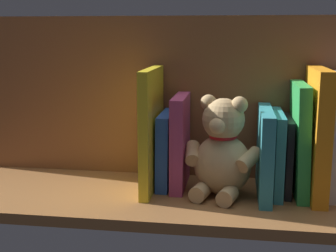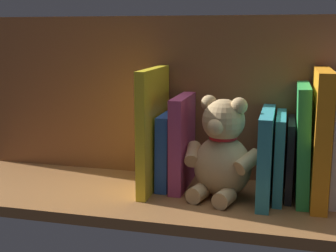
{
  "view_description": "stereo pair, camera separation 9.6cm",
  "coord_description": "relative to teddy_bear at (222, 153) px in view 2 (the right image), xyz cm",
  "views": [
    {
      "loc": [
        -13.94,
        92.87,
        33.67
      ],
      "look_at": [
        0.0,
        0.0,
        14.56
      ],
      "focal_mm": 49.39,
      "sensor_mm": 36.0,
      "label": 1
    },
    {
      "loc": [
        -23.32,
        90.97,
        33.67
      ],
      "look_at": [
        0.0,
        0.0,
        14.56
      ],
      "focal_mm": 49.39,
      "sensor_mm": 36.0,
      "label": 2
    }
  ],
  "objects": [
    {
      "name": "book_1",
      "position": [
        -19.14,
        -2.5,
        4.03
      ],
      "size": [
        3.1,
        18.62,
        26.59
      ],
      "primitive_type": "cube",
      "color": "orange",
      "rests_on": "ground_plane"
    },
    {
      "name": "book_5",
      "position": [
        -8.81,
        -1.75,
        -0.22
      ],
      "size": [
        2.58,
        20.12,
        18.08
      ],
      "primitive_type": "cube",
      "color": "teal",
      "rests_on": "ground_plane"
    },
    {
      "name": "book_6",
      "position": [
        9.32,
        -4.21,
        0.85
      ],
      "size": [
        2.77,
        15.19,
        20.22
      ],
      "primitive_type": "cube",
      "color": "#B23F72",
      "rests_on": "ground_plane"
    },
    {
      "name": "book_8",
      "position": [
        15.26,
        -2.07,
        3.85
      ],
      "size": [
        2.02,
        19.48,
        26.24
      ],
      "primitive_type": "cube",
      "color": "yellow",
      "rests_on": "ground_plane"
    },
    {
      "name": "teddy_bear",
      "position": [
        0.0,
        0.0,
        0.0
      ],
      "size": [
        16.47,
        15.62,
        21.05
      ],
      "rotation": [
        0.0,
        0.0,
        -0.27
      ],
      "color": "tan",
      "rests_on": "ground_plane"
    },
    {
      "name": "ground_plane",
      "position": [
        11.28,
        0.77,
        -10.37
      ],
      "size": [
        99.79,
        31.95,
        2.2
      ],
      "primitive_type": "cube",
      "color": "brown"
    },
    {
      "name": "book_4",
      "position": [
        -11.5,
        -3.53,
        -0.65
      ],
      "size": [
        1.88,
        16.54,
        17.23
      ],
      "primitive_type": "cube",
      "color": "teal",
      "rests_on": "ground_plane"
    },
    {
      "name": "book_3",
      "position": [
        -13.57,
        -4.6,
        -1.25
      ],
      "size": [
        1.36,
        14.41,
        16.04
      ],
      "primitive_type": "cube",
      "color": "black",
      "rests_on": "ground_plane"
    },
    {
      "name": "book_2",
      "position": [
        -15.92,
        -3.47,
        2.43
      ],
      "size": [
        3.2,
        16.68,
        23.47
      ],
      "primitive_type": "cube",
      "rotation": [
        0.0,
        0.03,
        0.0
      ],
      "color": "green",
      "rests_on": "ground_plane"
    },
    {
      "name": "book_7",
      "position": [
        12.47,
        -4.73,
        -1.1
      ],
      "size": [
        2.87,
        14.16,
        16.36
      ],
      "primitive_type": "cube",
      "rotation": [
        0.0,
        -0.01,
        0.0
      ],
      "color": "blue",
      "rests_on": "ground_plane"
    },
    {
      "name": "shelf_back_panel",
      "position": [
        11.28,
        -12.95,
        9.41
      ],
      "size": [
        99.79,
        1.5,
        37.35
      ],
      "primitive_type": "cube",
      "color": "brown",
      "rests_on": "ground_plane"
    }
  ]
}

